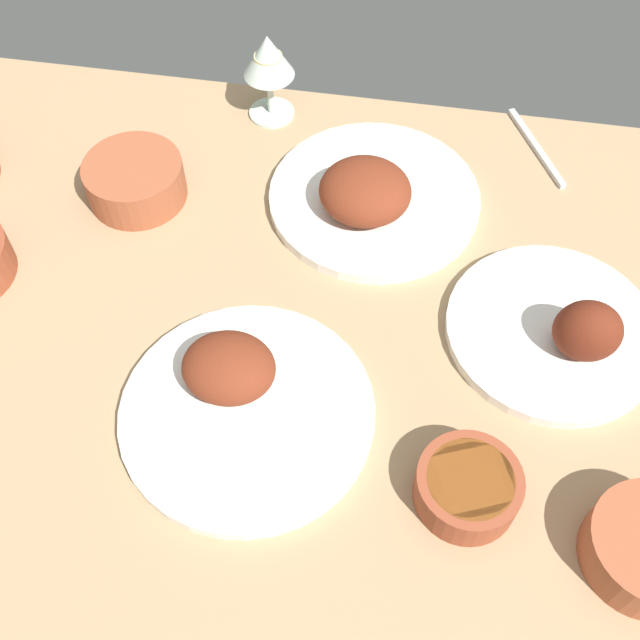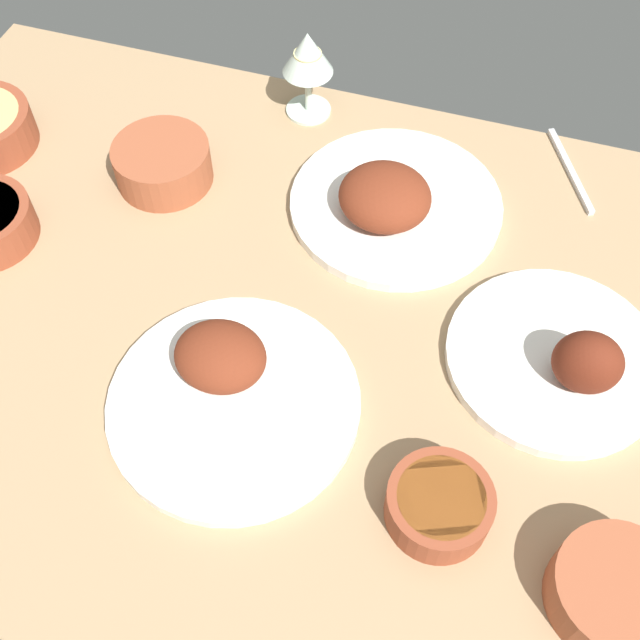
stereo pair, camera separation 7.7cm
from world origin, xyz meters
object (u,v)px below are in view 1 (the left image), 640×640
Objects in this scene: plate_center_main at (370,195)px; bowl_onions at (135,179)px; plate_near_viewer at (562,331)px; fork_loose at (536,147)px; wine_glass at (268,60)px; bowl_soup at (468,487)px; plate_far_side at (241,399)px.

bowl_onions is (-32.91, -3.10, 0.66)cm from plate_center_main.
fork_loose is (-3.07, 34.33, -1.72)cm from plate_near_viewer.
bowl_onions is 59.21cm from fork_loose.
bowl_onions is 0.99× the size of wine_glass.
bowl_onions is 1.21× the size of bowl_soup.
fork_loose is at bearing 82.77° from bowl_soup.
plate_center_main is 31.98cm from plate_near_viewer.
plate_near_viewer reaches higher than plate_center_main.
bowl_soup is (15.88, -40.93, 0.11)cm from plate_center_main.
plate_center_main is at bearing 111.20° from bowl_soup.
plate_center_main reaches higher than bowl_soup.
bowl_soup is (-10.28, -22.55, 0.51)cm from plate_near_viewer.
wine_glass is 0.81× the size of fork_loose.
fork_loose is at bearing 34.61° from plate_center_main.
plate_near_viewer reaches higher than fork_loose.
wine_glass reaches higher than bowl_soup.
plate_far_side is at bearing 118.87° from fork_loose.
plate_far_side is 1.00× the size of plate_center_main.
plate_near_viewer is (36.79, 15.74, 0.10)cm from plate_far_side.
plate_far_side is 27.38cm from bowl_soup.
bowl_soup is (48.78, -37.84, -0.56)cm from bowl_onions.
plate_far_side is 2.15× the size of bowl_onions.
wine_glass is 41.85cm from fork_loose.
bowl_soup is at bearing -68.80° from plate_center_main.
plate_near_viewer is 1.54× the size of fork_loose.
wine_glass is (-43.80, 35.55, 7.81)cm from plate_near_viewer.
plate_near_viewer is at bearing 157.94° from fork_loose.
plate_center_main is (10.63, 34.13, 0.51)cm from plate_far_side.
wine_glass reaches higher than fork_loose.
plate_far_side is 2.13× the size of wine_glass.
plate_center_main reaches higher than plate_far_side.
bowl_soup is 0.66× the size of fork_loose.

